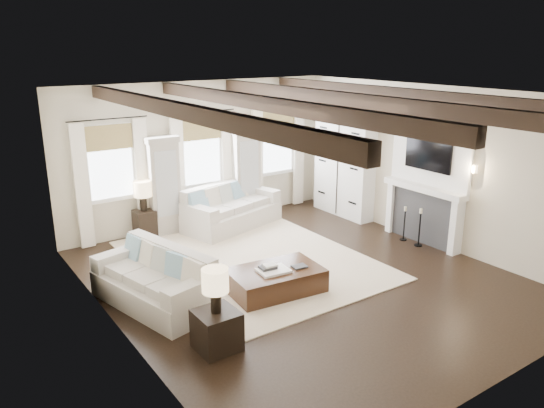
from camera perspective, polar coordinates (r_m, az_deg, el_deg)
ground at (r=9.45m, az=3.30°, el=-7.92°), size 7.50×7.50×0.00m
room_shell at (r=9.96m, az=3.71°, el=4.85°), size 6.54×7.54×3.22m
area_rug at (r=10.17m, az=-2.33°, el=-5.98°), size 3.86×4.84×0.02m
sofa_back at (r=11.92m, az=-4.55°, el=-0.61°), size 2.43×1.56×0.96m
sofa_left at (r=8.60m, az=-12.30°, el=-8.19°), size 1.43×2.29×0.91m
ottoman at (r=8.86m, az=0.34°, el=-8.22°), size 1.60×1.10×0.40m
tray at (r=8.69m, az=0.16°, el=-7.17°), size 0.54×0.43×0.04m
book_lower at (r=8.71m, az=-0.45°, el=-6.83°), size 0.28×0.23×0.04m
book_upper at (r=8.70m, az=-0.21°, el=-6.58°), size 0.24×0.19×0.03m
book_loose at (r=8.86m, az=2.96°, el=-6.73°), size 0.26×0.20×0.03m
side_table_front at (r=7.34m, az=-5.96°, el=-13.34°), size 0.55×0.55×0.55m
lamp_front at (r=7.02m, az=-6.13°, el=-8.45°), size 0.36×0.36×0.62m
side_table_back at (r=11.47m, az=-13.51°, el=-2.16°), size 0.41×0.41×0.62m
lamp_back at (r=11.26m, az=-13.76°, el=1.41°), size 0.37×0.37×0.64m
candlestick_near at (r=11.16m, az=15.57°, el=-2.76°), size 0.16×0.16×0.79m
candlestick_far at (r=11.41m, az=14.03°, el=-2.34°), size 0.15×0.15×0.73m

